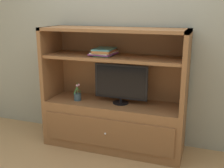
{
  "coord_description": "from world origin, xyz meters",
  "views": [
    {
      "loc": [
        1.07,
        -2.69,
        1.72
      ],
      "look_at": [
        0.0,
        0.35,
        0.84
      ],
      "focal_mm": 44.48,
      "sensor_mm": 36.0,
      "label": 1
    }
  ],
  "objects": [
    {
      "name": "painted_rear_wall",
      "position": [
        0.0,
        0.75,
        1.4
      ],
      "size": [
        6.0,
        0.1,
        2.8
      ],
      "primitive_type": "cube",
      "color": "gray",
      "rests_on": "ground_plane"
    },
    {
      "name": "magazine_stack",
      "position": [
        -0.12,
        0.4,
        1.22
      ],
      "size": [
        0.29,
        0.36,
        0.09
      ],
      "color": "#338C4C",
      "rests_on": "media_console"
    },
    {
      "name": "media_console",
      "position": [
        0.0,
        0.41,
        0.47
      ],
      "size": [
        1.75,
        0.57,
        1.51
      ],
      "color": "brown",
      "rests_on": "ground_plane"
    },
    {
      "name": "tv_monitor",
      "position": [
        0.1,
        0.4,
        0.85
      ],
      "size": [
        0.66,
        0.2,
        0.49
      ],
      "color": "black",
      "rests_on": "media_console"
    },
    {
      "name": "potted_plant",
      "position": [
        -0.46,
        0.33,
        0.65
      ],
      "size": [
        0.09,
        0.11,
        0.24
      ],
      "color": "#384C56",
      "rests_on": "media_console"
    },
    {
      "name": "ground_plane",
      "position": [
        0.0,
        0.0,
        0.0
      ],
      "size": [
        8.0,
        8.0,
        0.0
      ],
      "primitive_type": "plane",
      "color": "tan"
    }
  ]
}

